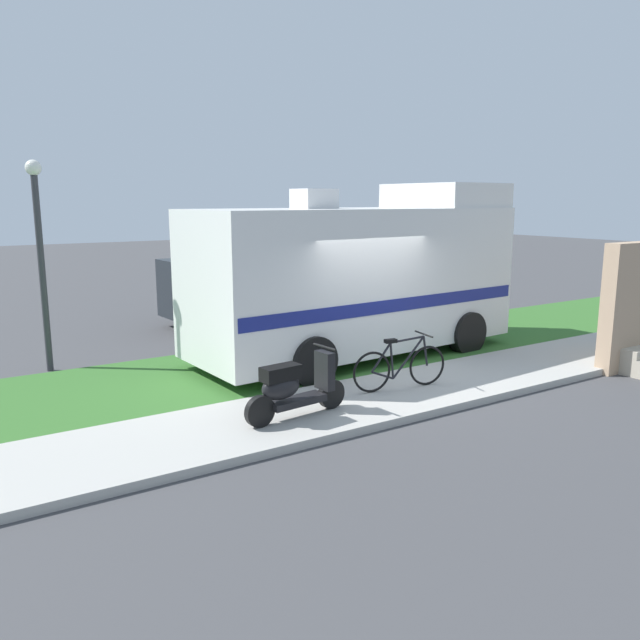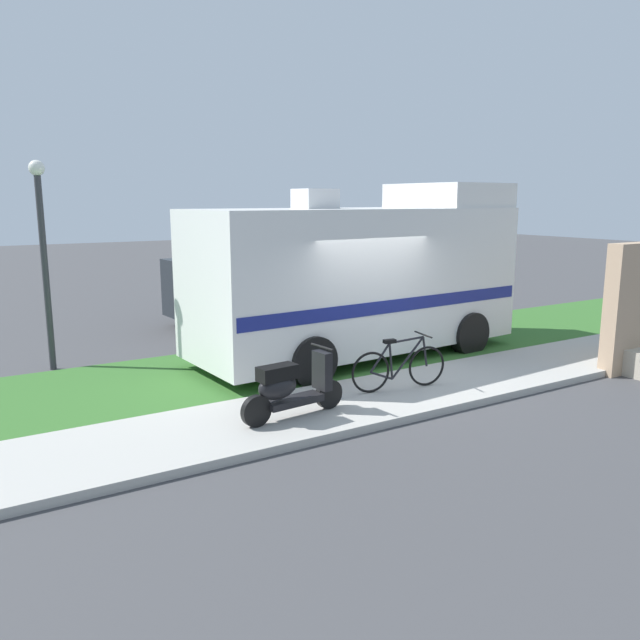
# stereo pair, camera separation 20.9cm
# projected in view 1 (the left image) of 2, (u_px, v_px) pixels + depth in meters

# --- Properties ---
(ground_plane) EXTENTS (80.00, 80.00, 0.00)m
(ground_plane) POSITION_uv_depth(u_px,v_px,m) (375.00, 376.00, 11.31)
(ground_plane) COLOR #424244
(sidewalk) EXTENTS (24.00, 2.00, 0.12)m
(sidewalk) POSITION_uv_depth(u_px,v_px,m) (419.00, 390.00, 10.31)
(sidewalk) COLOR #ADAAA3
(sidewalk) RESTS_ON ground
(grass_strip) EXTENTS (24.00, 3.40, 0.08)m
(grass_strip) POSITION_uv_depth(u_px,v_px,m) (329.00, 357.00, 12.55)
(grass_strip) COLOR #336628
(grass_strip) RESTS_ON ground
(motorhome_rv) EXTENTS (6.86, 2.79, 3.50)m
(motorhome_rv) POSITION_uv_depth(u_px,v_px,m) (360.00, 276.00, 12.37)
(motorhome_rv) COLOR silver
(motorhome_rv) RESTS_ON ground
(scooter) EXTENTS (1.70, 0.51, 0.97)m
(scooter) POSITION_uv_depth(u_px,v_px,m) (293.00, 387.00, 8.71)
(scooter) COLOR black
(scooter) RESTS_ON ground
(bicycle) EXTENTS (1.69, 0.52, 0.89)m
(bicycle) POSITION_uv_depth(u_px,v_px,m) (400.00, 366.00, 10.11)
(bicycle) COLOR black
(bicycle) RESTS_ON ground
(pickup_truck_near) EXTENTS (5.73, 2.54, 1.71)m
(pickup_truck_near) POSITION_uv_depth(u_px,v_px,m) (253.00, 287.00, 16.13)
(pickup_truck_near) COLOR #1E2328
(pickup_truck_near) RESTS_ON ground
(bottle_green) EXTENTS (0.07, 0.07, 0.27)m
(bottle_green) POSITION_uv_depth(u_px,v_px,m) (620.00, 340.00, 13.18)
(bottle_green) COLOR #19722D
(bottle_green) RESTS_ON ground
(street_lamp_post) EXTENTS (0.28, 0.28, 3.86)m
(street_lamp_post) POSITION_uv_depth(u_px,v_px,m) (40.00, 244.00, 11.24)
(street_lamp_post) COLOR #333338
(street_lamp_post) RESTS_ON ground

